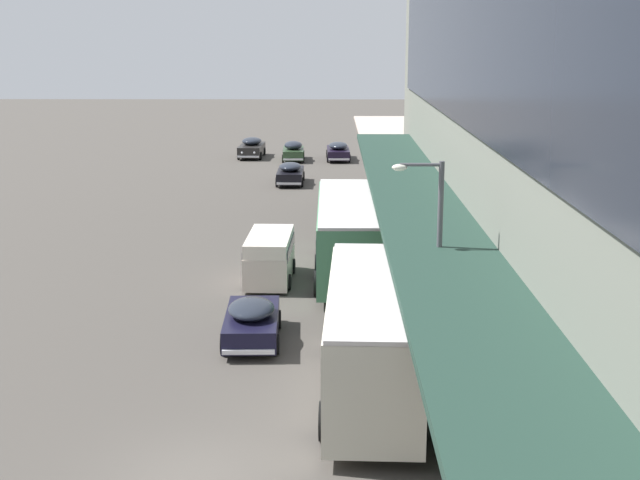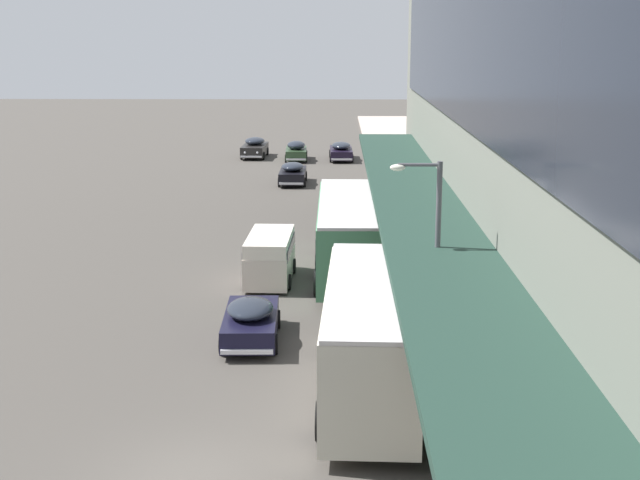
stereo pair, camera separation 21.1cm
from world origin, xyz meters
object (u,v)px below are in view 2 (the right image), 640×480
street_lamp (431,250)px  fire_hydrant (426,332)px  sedan_trailing_mid (341,151)px  sedan_oncoming_front (296,151)px  vw_van (270,255)px  sedan_trailing_near (255,148)px  transit_bus_kerbside_rear (369,331)px  sedan_lead_near (251,320)px  pedestrian_at_kerb (476,342)px  sedan_second_mid (293,173)px  transit_bus_kerbside_front (349,231)px

street_lamp → fire_hydrant: 4.19m
sedan_trailing_mid → street_lamp: 46.46m
sedan_oncoming_front → vw_van: (0.50, -35.59, 0.33)m
sedan_trailing_near → sedan_oncoming_front: bearing=-27.2°
vw_van → fire_hydrant: vw_van is taller
street_lamp → fire_hydrant: (0.19, 2.49, -3.36)m
sedan_trailing_near → fire_hydrant: bearing=-78.0°
vw_van → street_lamp: size_ratio=0.73×
sedan_trailing_mid → vw_van: (-3.10, -35.92, 0.37)m
sedan_trailing_mid → vw_van: 36.06m
sedan_oncoming_front → fire_hydrant: sedan_oncoming_front is taller
sedan_trailing_near → sedan_oncoming_front: sedan_trailing_near is taller
transit_bus_kerbside_rear → sedan_trailing_mid: 47.83m
sedan_trailing_mid → fire_hydrant: size_ratio=6.99×
sedan_lead_near → street_lamp: (5.57, -2.90, 3.13)m
pedestrian_at_kerb → fire_hydrant: 3.15m
pedestrian_at_kerb → street_lamp: bearing=165.9°
vw_van → street_lamp: bearing=-62.2°
sedan_lead_near → pedestrian_at_kerb: size_ratio=2.35×
sedan_second_mid → pedestrian_at_kerb: pedestrian_at_kerb is taller
transit_bus_kerbside_rear → vw_van: (-3.65, 11.89, -0.78)m
sedan_second_mid → street_lamp: 35.16m
sedan_trailing_mid → sedan_oncoming_front: size_ratio=1.11×
sedan_lead_near → pedestrian_at_kerb: bearing=-25.0°
transit_bus_kerbside_rear → street_lamp: size_ratio=1.53×
transit_bus_kerbside_front → fire_hydrant: (2.42, -9.11, -1.32)m
sedan_trailing_near → vw_van: bearing=-83.9°
sedan_second_mid → transit_bus_kerbside_rear: bearing=-83.9°
pedestrian_at_kerb → street_lamp: 3.02m
sedan_second_mid → vw_van: vw_van is taller
transit_bus_kerbside_front → sedan_trailing_mid: transit_bus_kerbside_front is taller
sedan_second_mid → pedestrian_at_kerb: size_ratio=2.41×
transit_bus_kerbside_rear → sedan_oncoming_front: 47.68m
sedan_trailing_near → sedan_second_mid: (3.77, -13.21, -0.06)m
vw_van → fire_hydrant: size_ratio=6.57×
transit_bus_kerbside_rear → vw_van: transit_bus_kerbside_rear is taller
transit_bus_kerbside_rear → sedan_trailing_mid: (-0.55, 47.82, -1.15)m
fire_hydrant → sedan_trailing_mid: bearing=93.3°
sedan_lead_near → transit_bus_kerbside_front: bearing=69.0°
sedan_trailing_mid → sedan_oncoming_front: (-3.60, -0.33, 0.04)m
fire_hydrant → transit_bus_kerbside_front: bearing=104.9°
sedan_trailing_near → pedestrian_at_kerb: bearing=-77.3°
sedan_lead_near → sedan_second_mid: size_ratio=0.98×
sedan_trailing_near → sedan_trailing_mid: 7.26m
sedan_trailing_near → pedestrian_at_kerb: 49.32m
transit_bus_kerbside_front → pedestrian_at_kerb: bearing=-73.2°
street_lamp → sedan_trailing_near: bearing=101.2°
transit_bus_kerbside_front → street_lamp: (2.23, -11.60, 2.04)m
transit_bus_kerbside_rear → vw_van: bearing=107.1°
fire_hydrant → sedan_lead_near: bearing=175.9°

